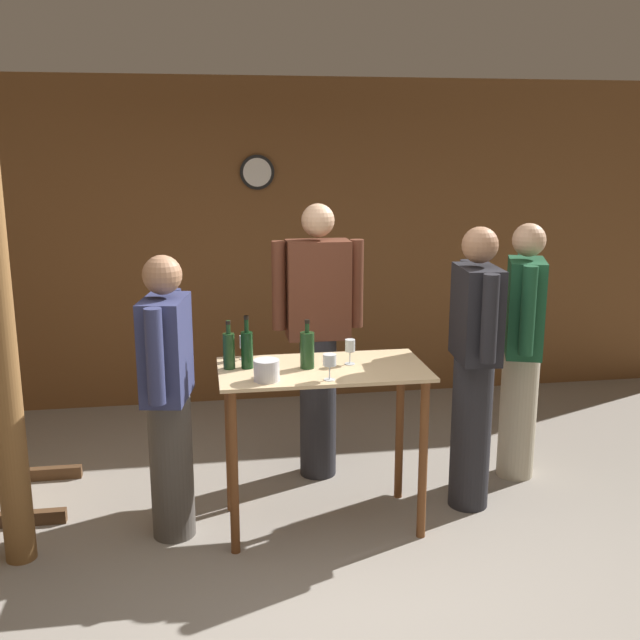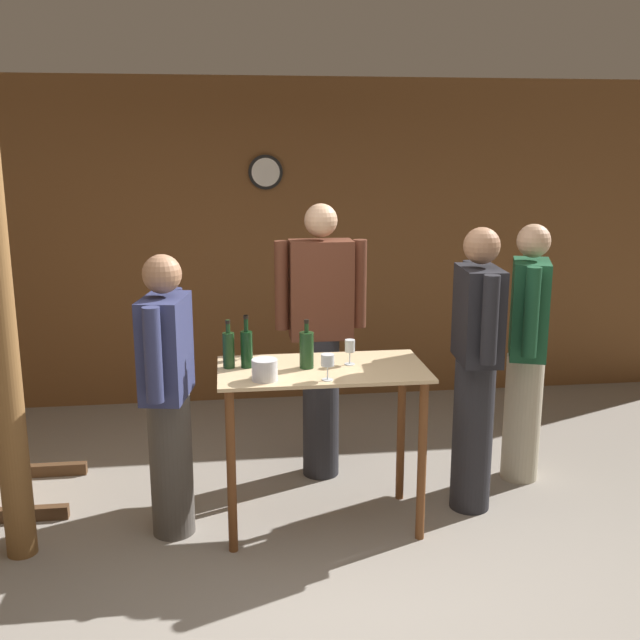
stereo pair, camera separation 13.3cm
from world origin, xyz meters
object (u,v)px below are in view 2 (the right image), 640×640
at_px(person_visitor_bearded, 321,335).
at_px(wine_glass_near_left, 245,342).
at_px(person_host, 527,348).
at_px(wine_bottle_far_left, 229,349).
at_px(wine_glass_near_center, 328,361).
at_px(person_visitor_near_door, 476,365).
at_px(ice_bucket, 265,370).
at_px(person_visitor_with_scarf, 168,391).
at_px(wine_glass_near_right, 350,347).
at_px(wine_bottle_left, 247,348).
at_px(wine_bottle_center, 307,349).

bearing_deg(person_visitor_bearded, wine_glass_near_left, -138.93).
bearing_deg(person_host, wine_bottle_far_left, -168.70).
xyz_separation_m(wine_glass_near_center, person_host, (1.38, 0.67, -0.16)).
bearing_deg(person_visitor_near_door, ice_bucket, -167.89).
height_order(person_host, person_visitor_near_door, person_visitor_near_door).
bearing_deg(wine_bottle_far_left, person_visitor_near_door, 0.75).
bearing_deg(person_visitor_with_scarf, wine_glass_near_right, 2.02).
xyz_separation_m(wine_bottle_left, wine_glass_near_left, (-0.00, 0.18, -0.02)).
distance_m(wine_bottle_left, person_visitor_near_door, 1.35).
height_order(wine_bottle_center, ice_bucket, wine_bottle_center).
xyz_separation_m(wine_bottle_left, person_visitor_bearded, (0.50, 0.61, -0.10)).
bearing_deg(wine_bottle_left, person_host, 12.01).
height_order(wine_glass_near_center, person_visitor_near_door, person_visitor_near_door).
relative_size(person_host, person_visitor_with_scarf, 1.05).
xyz_separation_m(wine_glass_near_left, person_visitor_near_door, (1.34, -0.16, -0.14)).
relative_size(wine_bottle_center, person_visitor_bearded, 0.15).
bearing_deg(wine_glass_near_left, wine_glass_near_center, -48.12).
relative_size(wine_bottle_far_left, person_visitor_with_scarf, 0.17).
distance_m(ice_bucket, person_host, 1.83).
bearing_deg(wine_bottle_far_left, wine_glass_near_left, 61.20).
xyz_separation_m(person_visitor_with_scarf, person_visitor_near_door, (1.78, 0.08, 0.06)).
xyz_separation_m(person_visitor_with_scarf, person_visitor_bearded, (0.94, 0.67, 0.12)).
xyz_separation_m(wine_glass_near_center, wine_glass_near_right, (0.16, 0.27, -0.00)).
height_order(wine_glass_near_left, person_visitor_bearded, person_visitor_bearded).
height_order(wine_glass_near_center, person_visitor_bearded, person_visitor_bearded).
bearing_deg(wine_bottle_left, person_visitor_near_door, 0.95).
distance_m(wine_glass_near_center, wine_glass_near_right, 0.32).
xyz_separation_m(wine_bottle_center, person_host, (1.47, 0.44, -0.17)).
height_order(ice_bucket, person_visitor_bearded, person_visitor_bearded).
height_order(wine_glass_near_right, ice_bucket, wine_glass_near_right).
bearing_deg(wine_glass_near_center, wine_bottle_far_left, 150.50).
bearing_deg(person_visitor_with_scarf, person_visitor_near_door, 2.47).
bearing_deg(wine_glass_near_center, wine_glass_near_right, 58.64).
relative_size(wine_bottle_center, person_visitor_with_scarf, 0.17).
bearing_deg(person_host, wine_glass_near_left, -173.55).
relative_size(ice_bucket, person_visitor_near_door, 0.08).
distance_m(wine_glass_near_left, person_host, 1.82).
xyz_separation_m(wine_bottle_left, wine_glass_near_right, (0.58, -0.02, -0.01)).
distance_m(wine_glass_near_center, person_visitor_bearded, 0.91).
xyz_separation_m(wine_glass_near_left, ice_bucket, (0.09, -0.43, -0.04)).
bearing_deg(person_visitor_with_scarf, wine_glass_near_center, -15.29).
bearing_deg(wine_bottle_left, person_visitor_bearded, 51.05).
bearing_deg(wine_bottle_center, person_visitor_with_scarf, -179.96).
bearing_deg(ice_bucket, person_visitor_bearded, 64.48).
xyz_separation_m(wine_bottle_far_left, person_visitor_near_door, (1.44, 0.02, -0.15)).
bearing_deg(wine_glass_near_center, person_visitor_bearded, 84.86).
distance_m(wine_bottle_far_left, wine_bottle_center, 0.43).
bearing_deg(wine_glass_near_right, person_host, 18.22).
bearing_deg(person_visitor_with_scarf, wine_glass_near_left, 28.20).
bearing_deg(wine_bottle_center, person_visitor_near_door, 4.32).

